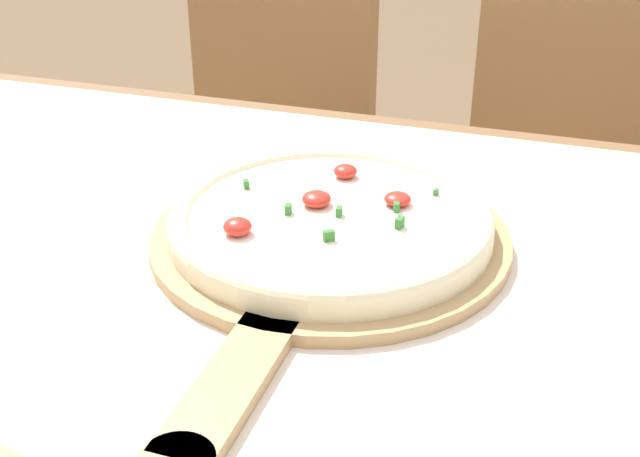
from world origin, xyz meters
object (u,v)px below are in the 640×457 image
object	(u,v)px
pizza	(330,219)
chair_right	(568,203)
pizza_peel	(323,247)
chair_left	(262,162)

from	to	relation	value
pizza	chair_right	xyz separation A→B (m)	(0.21, 0.68, -0.27)
pizza_peel	pizza	xyz separation A→B (m)	(-0.00, 0.02, 0.02)
pizza	chair_left	size ratio (longest dim) A/B	0.33
pizza	chair_right	world-z (taller)	chair_right
pizza_peel	pizza	world-z (taller)	pizza
pizza_peel	chair_left	bearing A→B (deg)	116.81
pizza	chair_right	bearing A→B (deg)	72.58
chair_right	pizza	bearing A→B (deg)	-106.89
pizza_peel	chair_right	world-z (taller)	chair_right
pizza	chair_left	bearing A→B (deg)	117.48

